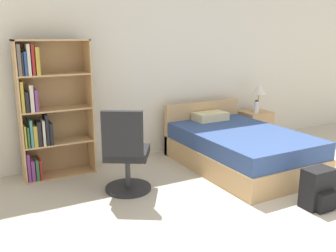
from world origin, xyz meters
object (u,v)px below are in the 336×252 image
Objects in this scene: office_chair at (126,155)px; table_lamp at (259,91)px; bed at (238,148)px; nightstand at (254,127)px; backpack_black at (318,189)px; bookshelf at (45,110)px; water_bottle at (256,107)px.

office_chair is 2.22× the size of table_lamp.
table_lamp reaches higher than bed.
nightstand is 2.45m from backpack_black.
office_chair is at bearing -55.11° from bookshelf.
nightstand is at bearing -175.68° from table_lamp.
office_chair reaches higher than water_bottle.
nightstand is at bearing 64.56° from backpack_black.
table_lamp is at bearing 37.36° from bed.
bookshelf is at bearing 124.89° from office_chair.
bed is at bearing -19.69° from bookshelf.
office_chair is 2.37× the size of backpack_black.
nightstand reaches higher than backpack_black.
office_chair reaches higher than backpack_black.
nightstand is 0.61m from table_lamp.
backpack_black is at bearing -115.44° from nightstand.
office_chair is at bearing -162.93° from water_bottle.
bookshelf is at bearing 177.18° from water_bottle.
bookshelf is 3.81× the size of table_lamp.
bookshelf is 4.07× the size of backpack_black.
backpack_black is at bearing -44.53° from bookshelf.
table_lamp is 1.07× the size of backpack_black.
bed is 1.98× the size of office_chair.
water_bottle is at bearing 17.07° from office_chair.
nightstand is 1.19× the size of table_lamp.
water_bottle is at bearing 37.17° from bed.
bookshelf is 8.15× the size of water_bottle.
office_chair is at bearing -176.19° from bed.
table_lamp is 0.30m from water_bottle.
nightstand is (2.69, 0.91, -0.19)m from office_chair.
bed is 9.38× the size of water_bottle.
table_lamp is at bearing 63.37° from backpack_black.
backpack_black is (-0.97, -2.11, -0.44)m from water_bottle.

